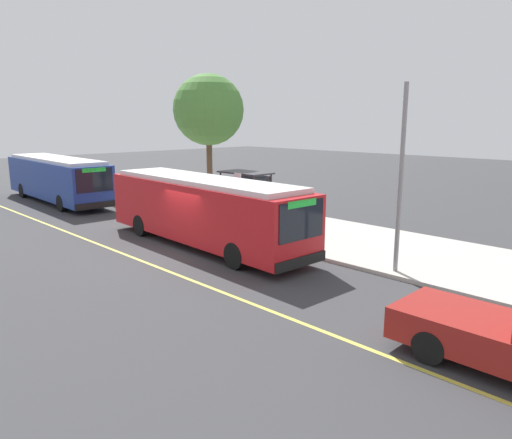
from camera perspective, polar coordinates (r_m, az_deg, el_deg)
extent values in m
plane|color=#38383A|center=(20.07, -8.00, -3.73)|extent=(120.00, 120.00, 0.00)
cube|color=#B7B2A8|center=(23.97, 3.60, -0.92)|extent=(44.00, 6.40, 0.15)
cube|color=#E0D64C|center=(18.91, -13.38, -4.89)|extent=(36.00, 0.14, 0.01)
cube|color=red|center=(20.53, -6.35, 1.10)|extent=(11.46, 2.99, 2.40)
cube|color=silver|center=(20.33, -6.43, 4.70)|extent=(10.54, 2.70, 0.20)
cube|color=black|center=(16.25, 5.49, -0.13)|extent=(0.12, 2.17, 1.34)
cube|color=black|center=(21.25, -3.54, 2.30)|extent=(10.00, 0.43, 1.06)
cube|color=white|center=(21.49, -3.49, -1.04)|extent=(10.80, 0.45, 0.28)
cube|color=#26D83F|center=(16.13, 5.54, 1.91)|extent=(0.08, 1.40, 0.24)
cube|color=black|center=(16.59, 5.43, -5.05)|extent=(0.18, 2.50, 0.36)
cylinder|color=black|center=(18.86, 2.90, -3.06)|extent=(1.01, 0.32, 1.00)
cylinder|color=black|center=(17.36, -2.52, -4.36)|extent=(1.01, 0.32, 1.00)
cylinder|color=black|center=(24.14, -8.82, 0.08)|extent=(1.01, 0.32, 1.00)
cylinder|color=black|center=(22.98, -13.62, -0.69)|extent=(1.01, 0.32, 1.00)
cube|color=navy|center=(34.38, -22.73, 4.52)|extent=(11.96, 2.96, 2.40)
cube|color=silver|center=(34.26, -22.90, 6.68)|extent=(11.00, 2.67, 0.20)
cube|color=black|center=(28.83, -18.74, 4.46)|extent=(0.11, 2.17, 1.34)
cube|color=black|center=(34.80, -20.77, 5.22)|extent=(10.45, 0.40, 1.06)
cube|color=yellow|center=(34.95, -20.61, 3.16)|extent=(11.28, 0.42, 0.28)
cube|color=#26D83F|center=(28.76, -18.81, 5.62)|extent=(0.08, 1.40, 0.24)
cube|color=black|center=(29.01, -18.54, 1.62)|extent=(0.17, 2.50, 0.36)
cylinder|color=black|center=(31.55, -18.32, 2.34)|extent=(1.01, 0.31, 1.00)
cylinder|color=black|center=(30.70, -22.25, 1.82)|extent=(1.01, 0.31, 1.00)
cylinder|color=black|center=(38.22, -22.81, 3.56)|extent=(1.01, 0.31, 1.00)
cylinder|color=black|center=(37.52, -26.12, 3.14)|extent=(1.01, 0.31, 1.00)
cylinder|color=black|center=(13.11, 23.45, -11.33)|extent=(0.76, 0.25, 0.76)
cylinder|color=black|center=(11.58, 20.01, -14.17)|extent=(0.76, 0.25, 0.76)
cylinder|color=#333338|center=(25.43, 1.81, 2.75)|extent=(0.10, 0.10, 2.40)
cylinder|color=#333338|center=(24.52, -0.30, 2.42)|extent=(0.10, 0.10, 2.40)
cylinder|color=#333338|center=(27.28, -2.14, 3.36)|extent=(0.10, 0.10, 2.40)
cylinder|color=#333338|center=(26.43, -4.23, 3.06)|extent=(0.10, 0.10, 2.40)
cube|color=#333338|center=(25.73, -1.28, 5.64)|extent=(2.90, 1.60, 0.08)
cube|color=#4C606B|center=(26.34, -0.23, 3.07)|extent=(2.47, 0.04, 2.16)
cube|color=navy|center=(26.86, -3.17, 3.11)|extent=(0.06, 1.11, 1.82)
cube|color=brown|center=(25.98, -0.73, 1.27)|extent=(1.60, 0.44, 0.06)
cube|color=brown|center=(26.10, -0.35, 1.94)|extent=(1.60, 0.05, 0.44)
cube|color=#333338|center=(26.54, -1.80, 0.99)|extent=(0.08, 0.40, 0.45)
cube|color=#333338|center=(25.52, 0.39, 0.56)|extent=(0.08, 0.40, 0.45)
cylinder|color=#333338|center=(22.40, -2.15, 2.05)|extent=(0.07, 0.07, 2.80)
cube|color=white|center=(22.23, -2.21, 4.84)|extent=(0.44, 0.03, 0.56)
cube|color=red|center=(22.22, -2.23, 4.84)|extent=(0.40, 0.01, 0.16)
cylinder|color=#282D47|center=(24.44, -1.24, 0.54)|extent=(0.14, 0.14, 0.85)
cylinder|color=#282D47|center=(24.32, -1.55, 0.48)|extent=(0.14, 0.14, 0.85)
cube|color=#338C4C|center=(24.24, -1.41, 2.22)|extent=(0.24, 0.40, 0.62)
sphere|color=tan|center=(24.18, -1.41, 3.20)|extent=(0.22, 0.22, 0.22)
cylinder|color=brown|center=(29.95, -5.56, 5.81)|extent=(0.36, 0.36, 4.22)
sphere|color=#4C8438|center=(29.81, -5.70, 12.93)|extent=(4.29, 4.29, 4.29)
cylinder|color=gray|center=(16.85, 16.92, 4.56)|extent=(0.16, 0.16, 6.40)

